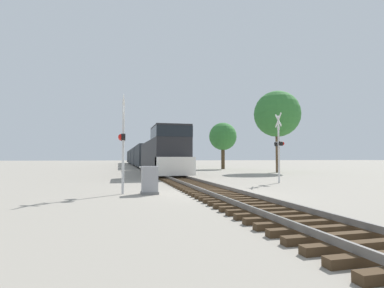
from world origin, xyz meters
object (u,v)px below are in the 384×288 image
(freight_train, at_px, (140,157))
(relay_cabinet, at_px, (150,180))
(crossing_signal_far, at_px, (279,145))
(tree_deep_background, at_px, (177,141))
(tree_mid_background, at_px, (223,137))
(crossing_signal_near, at_px, (123,139))
(tree_far_right, at_px, (277,114))

(freight_train, relative_size, relay_cabinet, 64.78)
(crossing_signal_far, relative_size, relay_cabinet, 3.66)
(crossing_signal_far, xyz_separation_m, tree_deep_background, (0.43, 38.27, 2.44))
(freight_train, distance_m, crossing_signal_far, 45.11)
(relay_cabinet, height_order, tree_mid_background, tree_mid_background)
(crossing_signal_near, bearing_deg, tree_deep_background, 166.56)
(crossing_signal_near, bearing_deg, tree_far_right, 134.53)
(relay_cabinet, relative_size, tree_far_right, 0.13)
(crossing_signal_far, relative_size, tree_mid_background, 0.67)
(tree_mid_background, relative_size, tree_deep_background, 0.96)
(freight_train, xyz_separation_m, relay_cabinet, (-2.91, -48.81, -1.34))
(tree_far_right, bearing_deg, tree_deep_background, 105.50)
(crossing_signal_near, height_order, crossing_signal_far, crossing_signal_far)
(tree_far_right, xyz_separation_m, tree_deep_background, (-6.99, 25.19, -1.75))
(tree_far_right, distance_m, tree_mid_background, 11.85)
(tree_mid_background, xyz_separation_m, tree_deep_background, (-4.44, 13.77, 0.11))
(freight_train, distance_m, relay_cabinet, 48.92)
(tree_deep_background, bearing_deg, freight_train, 135.46)
(crossing_signal_near, distance_m, tree_far_right, 24.78)
(crossing_signal_far, relative_size, tree_deep_background, 0.64)
(crossing_signal_far, xyz_separation_m, relay_cabinet, (-9.00, -4.12, -1.92))
(freight_train, xyz_separation_m, tree_deep_background, (6.52, -6.42, 3.01))
(freight_train, bearing_deg, crossing_signal_far, -82.24)
(crossing_signal_far, distance_m, tree_mid_background, 25.09)
(tree_mid_background, bearing_deg, crossing_signal_far, -101.25)
(tree_far_right, height_order, tree_deep_background, tree_far_right)
(tree_deep_background, bearing_deg, tree_mid_background, -72.12)
(tree_far_right, bearing_deg, freight_train, 113.14)
(relay_cabinet, distance_m, tree_deep_background, 43.65)
(crossing_signal_near, bearing_deg, crossing_signal_far, 111.22)
(relay_cabinet, xyz_separation_m, tree_far_right, (16.42, 17.20, 6.10))
(crossing_signal_far, xyz_separation_m, tree_far_right, (7.42, 13.08, 4.18))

